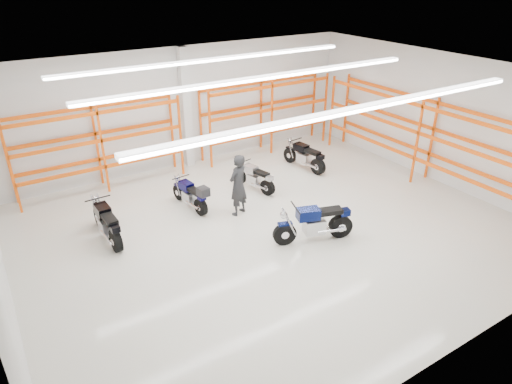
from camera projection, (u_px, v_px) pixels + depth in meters
ground at (272, 228)px, 13.66m from camera, size 14.00×14.00×0.00m
room_shell at (273, 123)px, 12.22m from camera, size 14.02×12.02×4.51m
motorcycle_main at (317, 224)px, 12.84m from camera, size 2.29×1.05×1.16m
motorcycle_back_a at (107, 224)px, 12.87m from camera, size 0.73×2.21×1.09m
motorcycle_back_b at (192, 195)px, 14.53m from camera, size 0.66×1.98×1.02m
motorcycle_back_c at (255, 178)px, 15.82m from camera, size 0.72×1.88×0.93m
motorcycle_back_d at (306, 157)px, 17.42m from camera, size 0.70×2.12×1.04m
standing_man at (238, 185)px, 14.04m from camera, size 0.85×0.72×1.99m
structural_column at (186, 109)px, 17.06m from camera, size 0.32×0.32×4.50m
pallet_racking_back_left at (99, 140)px, 15.39m from camera, size 5.67×0.87×3.00m
pallet_racking_back_right at (266, 109)px, 18.64m from camera, size 5.67×0.87×3.00m
pallet_racking_side at (426, 133)px, 15.95m from camera, size 0.87×9.07×3.00m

